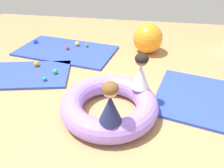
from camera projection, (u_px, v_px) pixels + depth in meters
ground_plane at (115, 118)px, 2.76m from camera, size 8.00×8.00×0.00m
gym_mat_far_left at (66, 51)px, 4.39m from camera, size 1.99×1.32×0.04m
gym_mat_front at (24, 75)px, 3.61m from camera, size 1.57×1.13×0.04m
gym_mat_center_rear at (212, 101)px, 3.02m from camera, size 1.69×1.49×0.04m
inflatable_cushion at (109, 105)px, 2.76m from camera, size 1.20×1.20×0.27m
child_in_navy at (110, 103)px, 2.20m from camera, size 0.32×0.32×0.46m
child_in_white at (141, 71)px, 2.74m from camera, size 0.27×0.27×0.46m
play_ball_green at (55, 72)px, 3.57m from camera, size 0.07×0.07×0.07m
play_ball_blue at (35, 41)px, 4.64m from camera, size 0.10×0.10×0.10m
play_ball_red at (68, 48)px, 4.36m from camera, size 0.07×0.07×0.07m
play_ball_orange at (37, 64)px, 3.78m from camera, size 0.09×0.09×0.09m
play_ball_yellow at (77, 44)px, 4.51m from camera, size 0.09×0.09×0.09m
play_ball_teal at (44, 79)px, 3.40m from camera, size 0.06×0.06×0.06m
play_ball_green_second at (87, 45)px, 4.48m from camera, size 0.06×0.06×0.06m
exercise_ball_large at (148, 38)px, 4.23m from camera, size 0.56×0.56×0.56m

